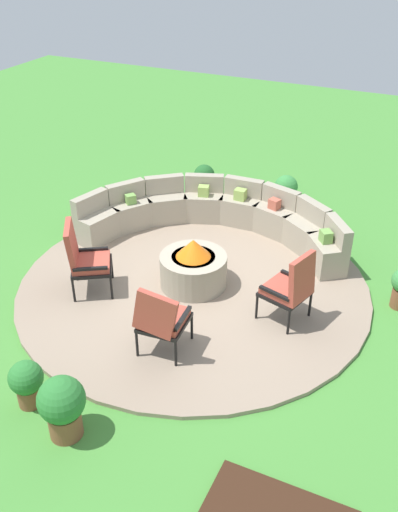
% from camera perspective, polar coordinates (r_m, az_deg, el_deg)
% --- Properties ---
extents(ground_plane, '(24.00, 24.00, 0.00)m').
position_cam_1_polar(ground_plane, '(8.74, -0.55, -3.14)').
color(ground_plane, '#478C38').
extents(patio_circle, '(5.32, 5.32, 0.06)m').
position_cam_1_polar(patio_circle, '(8.72, -0.55, -2.97)').
color(patio_circle, gray).
rests_on(patio_circle, ground_plane).
extents(fire_pit, '(1.01, 1.01, 0.78)m').
position_cam_1_polar(fire_pit, '(8.54, -0.57, -1.11)').
color(fire_pit, '#9E937F').
rests_on(fire_pit, patio_circle).
extents(curved_stone_bench, '(4.47, 2.23, 0.81)m').
position_cam_1_polar(curved_stone_bench, '(9.90, 1.79, 3.94)').
color(curved_stone_bench, '#9E937F').
rests_on(curved_stone_bench, patio_circle).
extents(lounge_chair_front_left, '(0.81, 0.82, 1.12)m').
position_cam_1_polar(lounge_chair_front_left, '(8.44, -11.44, -0.16)').
color(lounge_chair_front_left, black).
rests_on(lounge_chair_front_left, patio_circle).
extents(lounge_chair_front_right, '(0.64, 0.65, 1.04)m').
position_cam_1_polar(lounge_chair_front_right, '(7.16, -3.80, -6.25)').
color(lounge_chair_front_right, black).
rests_on(lounge_chair_front_right, patio_circle).
extents(lounge_chair_back_left, '(0.72, 0.71, 1.08)m').
position_cam_1_polar(lounge_chair_back_left, '(7.77, 9.22, -3.03)').
color(lounge_chair_back_left, black).
rests_on(lounge_chair_back_left, patio_circle).
extents(potted_plant_0, '(0.41, 0.41, 0.65)m').
position_cam_1_polar(potted_plant_0, '(11.43, 0.52, 7.67)').
color(potted_plant_0, '#605B56').
rests_on(potted_plant_0, ground_plane).
extents(potted_plant_2, '(0.52, 0.52, 0.78)m').
position_cam_1_polar(potted_plant_2, '(6.45, -13.54, -14.33)').
color(potted_plant_2, brown).
rests_on(potted_plant_2, ground_plane).
extents(potted_plant_3, '(0.40, 0.40, 0.61)m').
position_cam_1_polar(potted_plant_3, '(6.95, -16.88, -11.96)').
color(potted_plant_3, brown).
rests_on(potted_plant_3, ground_plane).
extents(potted_plant_4, '(0.45, 0.45, 0.61)m').
position_cam_1_polar(potted_plant_4, '(11.16, 8.69, 6.61)').
color(potted_plant_4, brown).
rests_on(potted_plant_4, ground_plane).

